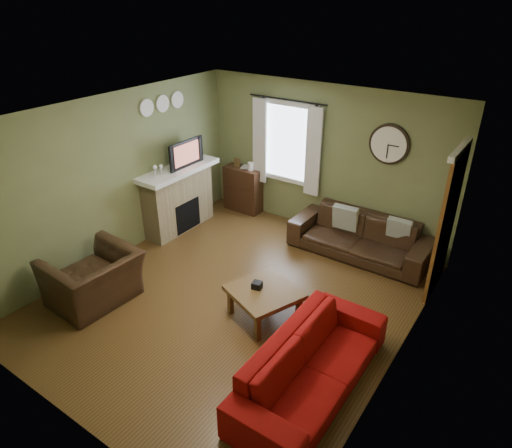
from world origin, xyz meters
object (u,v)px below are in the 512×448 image
Objects in this scene: coffee_table at (264,303)px; sofa_red at (312,365)px; armchair at (94,279)px; bookshelf at (243,189)px; sofa_brown at (360,236)px.

sofa_red is at bearing -33.15° from coffee_table.
armchair reaches higher than sofa_red.
bookshelf is 2.58m from sofa_brown.
sofa_brown is at bearing 13.59° from sofa_red.
sofa_red is at bearing -44.72° from bookshelf.
bookshelf reaches higher than sofa_red.
bookshelf is 4.62m from sofa_red.
sofa_red reaches higher than coffee_table.
sofa_red is at bearing 98.83° from armchair.
armchair is at bearing -153.95° from coffee_table.
sofa_brown is (2.56, -0.28, -0.11)m from bookshelf.
armchair is at bearing 95.81° from sofa_red.
sofa_red is 1.95× the size of armchair.
armchair is (0.04, -3.58, -0.07)m from bookshelf.
coffee_table is (2.14, 1.05, -0.15)m from armchair.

